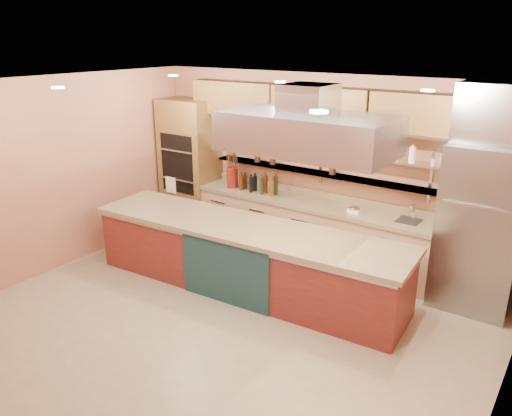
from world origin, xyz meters
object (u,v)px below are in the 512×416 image
Objects in this scene: refrigerator at (480,229)px; flower_vase at (232,177)px; kitchen_scale at (354,209)px; copper_kettle at (262,137)px; green_canister at (275,137)px; island at (245,257)px.

refrigerator is 3.85m from flower_vase.
refrigerator is 6.29× the size of flower_vase.
flower_vase reaches higher than kitchen_scale.
green_canister reaches higher than copper_kettle.
refrigerator reaches higher than green_canister.
copper_kettle is at bearing -179.08° from kitchen_scale.
refrigerator is 3.01m from island.
green_canister is at bearing 179.76° from kitchen_scale.
flower_vase is 1.01m from green_canister.
island is 2.15m from copper_kettle.
green_canister is (-3.16, 0.23, 0.75)m from refrigerator.
flower_vase is at bearing -162.19° from green_canister.
island is 1.87m from flower_vase.
refrigerator is at bearing 7.81° from kitchen_scale.
copper_kettle reaches higher than flower_vase.
island is 26.69× the size of copper_kettle.
refrigerator is 12.75× the size of copper_kettle.
island is at bearing -71.51° from green_canister.
kitchen_scale is at bearing -8.39° from green_canister.
kitchen_scale is at bearing 49.25° from island.
flower_vase is 2.03× the size of copper_kettle.
refrigerator is at bearing 22.32° from island.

